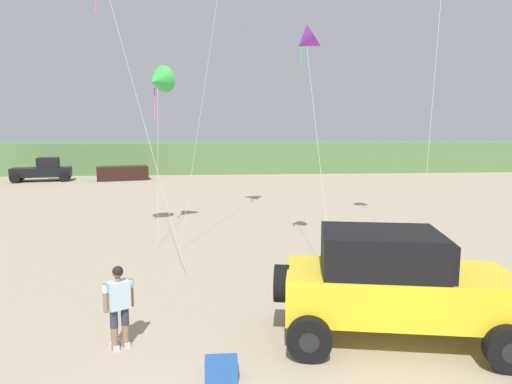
% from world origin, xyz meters
% --- Properties ---
extents(dune_ridge, '(90.00, 8.40, 3.00)m').
position_xyz_m(dune_ridge, '(2.72, 42.62, 1.50)').
color(dune_ridge, '#567A47').
rests_on(dune_ridge, ground_plane).
extents(jeep, '(5.01, 3.17, 2.26)m').
position_xyz_m(jeep, '(3.63, 3.64, 1.20)').
color(jeep, yellow).
rests_on(jeep, ground_plane).
extents(person_watching, '(0.55, 0.45, 1.67)m').
position_xyz_m(person_watching, '(-1.81, 3.76, 0.94)').
color(person_watching, '#8C664C').
rests_on(person_watching, ground_plane).
extents(cooler_box, '(0.56, 0.36, 0.38)m').
position_xyz_m(cooler_box, '(0.15, 2.46, 0.19)').
color(cooler_box, '#23519E').
rests_on(cooler_box, ground_plane).
extents(distant_pickup, '(4.88, 3.20, 1.98)m').
position_xyz_m(distant_pickup, '(-14.43, 34.24, 0.94)').
color(distant_pickup, black).
rests_on(distant_pickup, ground_plane).
extents(distant_sedan, '(4.50, 2.75, 1.20)m').
position_xyz_m(distant_sedan, '(-7.96, 34.47, 0.60)').
color(distant_sedan, black).
rests_on(distant_sedan, ground_plane).
extents(kite_red_delta, '(1.15, 3.50, 7.65)m').
position_xyz_m(kite_red_delta, '(3.01, 9.90, 7.07)').
color(kite_red_delta, purple).
rests_on(kite_red_delta, ground_plane).
extents(kite_pink_ribbon, '(1.37, 2.80, 6.82)m').
position_xyz_m(kite_pink_ribbon, '(-2.16, 13.62, 6.19)').
color(kite_pink_ribbon, green).
rests_on(kite_pink_ribbon, ground_plane).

